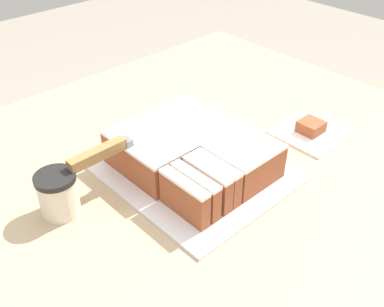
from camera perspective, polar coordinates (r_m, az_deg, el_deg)
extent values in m
cube|color=silver|center=(0.97, 0.00, -2.03)|extent=(0.33, 0.39, 0.01)
cube|color=#994C2D|center=(0.98, -2.42, 1.33)|extent=(0.25, 0.18, 0.07)
cube|color=white|center=(0.96, -2.47, 3.26)|extent=(0.25, 0.18, 0.01)
cube|color=#994C2D|center=(0.93, 6.49, -1.12)|extent=(0.13, 0.12, 0.07)
cube|color=white|center=(0.91, 6.65, 0.87)|extent=(0.13, 0.12, 0.01)
cube|color=#994C2D|center=(0.83, -0.99, -5.82)|extent=(0.02, 0.12, 0.07)
cube|color=white|center=(0.81, -1.02, -3.74)|extent=(0.02, 0.12, 0.01)
cube|color=#994C2D|center=(0.85, 0.42, -4.97)|extent=(0.02, 0.12, 0.07)
cube|color=white|center=(0.82, 0.43, -2.90)|extent=(0.02, 0.12, 0.01)
cube|color=#994C2D|center=(0.86, 1.78, -4.15)|extent=(0.02, 0.12, 0.07)
cube|color=white|center=(0.84, 1.82, -2.09)|extent=(0.02, 0.12, 0.01)
cube|color=#994C2D|center=(0.88, 3.09, -3.35)|extent=(0.02, 0.12, 0.07)
cube|color=white|center=(0.85, 3.17, -1.30)|extent=(0.02, 0.12, 0.01)
cube|color=silver|center=(0.96, -3.38, 3.56)|extent=(0.22, 0.03, 0.00)
cube|color=slate|center=(0.90, -8.33, 1.48)|extent=(0.02, 0.03, 0.02)
cube|color=olive|center=(0.87, -11.90, -0.07)|extent=(0.12, 0.02, 0.02)
cylinder|color=beige|center=(0.88, -16.57, -5.23)|extent=(0.07, 0.07, 0.08)
cylinder|color=black|center=(0.85, -17.06, -2.99)|extent=(0.08, 0.08, 0.01)
cube|color=white|center=(1.13, 14.74, 2.61)|extent=(0.15, 0.15, 0.01)
cube|color=#994C2D|center=(1.12, 14.87, 3.33)|extent=(0.05, 0.05, 0.03)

